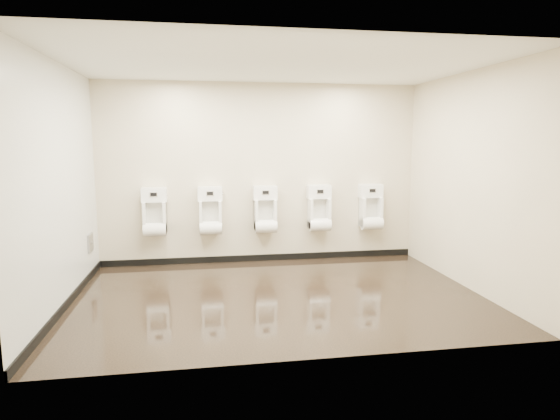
% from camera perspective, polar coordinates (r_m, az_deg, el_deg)
% --- Properties ---
extents(ground, '(5.00, 3.50, 0.00)m').
position_cam_1_polar(ground, '(5.94, -0.15, -10.38)').
color(ground, black).
rests_on(ground, ground).
extents(ceiling, '(5.00, 3.50, 0.00)m').
position_cam_1_polar(ceiling, '(5.69, -0.16, 17.40)').
color(ceiling, silver).
extents(back_wall, '(5.00, 0.02, 2.80)m').
position_cam_1_polar(back_wall, '(7.37, -2.32, 4.43)').
color(back_wall, beige).
rests_on(back_wall, ground).
extents(front_wall, '(5.00, 0.02, 2.80)m').
position_cam_1_polar(front_wall, '(3.93, 3.89, 0.90)').
color(front_wall, beige).
rests_on(front_wall, ground).
extents(left_wall, '(0.02, 3.50, 2.80)m').
position_cam_1_polar(left_wall, '(5.80, -25.38, 2.53)').
color(left_wall, beige).
rests_on(left_wall, ground).
extents(right_wall, '(0.02, 3.50, 2.80)m').
position_cam_1_polar(right_wall, '(6.52, 22.12, 3.29)').
color(right_wall, beige).
rests_on(right_wall, ground).
extents(tile_overlay_left, '(0.01, 3.50, 2.80)m').
position_cam_1_polar(tile_overlay_left, '(5.80, -25.33, 2.53)').
color(tile_overlay_left, silver).
rests_on(tile_overlay_left, ground).
extents(skirting_back, '(5.00, 0.02, 0.10)m').
position_cam_1_polar(skirting_back, '(7.57, -2.25, -5.82)').
color(skirting_back, black).
rests_on(skirting_back, ground).
extents(skirting_left, '(0.02, 3.50, 0.10)m').
position_cam_1_polar(skirting_left, '(6.07, -24.45, -10.24)').
color(skirting_left, black).
rests_on(skirting_left, ground).
extents(access_panel, '(0.04, 0.25, 0.25)m').
position_cam_1_polar(access_panel, '(7.07, -22.12, -3.73)').
color(access_panel, '#9E9EA3').
rests_on(access_panel, left_wall).
extents(urinal_0, '(0.38, 0.29, 0.72)m').
position_cam_1_polar(urinal_0, '(7.29, -15.02, -0.66)').
color(urinal_0, white).
rests_on(urinal_0, back_wall).
extents(urinal_1, '(0.38, 0.29, 0.72)m').
position_cam_1_polar(urinal_1, '(7.26, -8.48, -0.51)').
color(urinal_1, white).
rests_on(urinal_1, back_wall).
extents(urinal_2, '(0.38, 0.29, 0.72)m').
position_cam_1_polar(urinal_2, '(7.32, -1.80, -0.35)').
color(urinal_2, white).
rests_on(urinal_2, back_wall).
extents(urinal_3, '(0.38, 0.29, 0.72)m').
position_cam_1_polar(urinal_3, '(7.48, 4.80, -0.18)').
color(urinal_3, white).
rests_on(urinal_3, back_wall).
extents(urinal_4, '(0.38, 0.29, 0.72)m').
position_cam_1_polar(urinal_4, '(7.73, 11.01, -0.02)').
color(urinal_4, white).
rests_on(urinal_4, back_wall).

